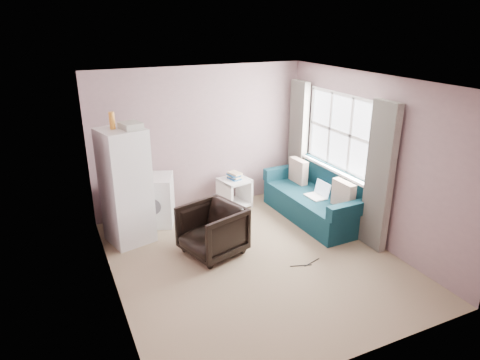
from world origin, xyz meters
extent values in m
cube|color=#937B60|center=(0.00, 0.00, -0.01)|extent=(3.80, 4.20, 0.02)
cube|color=silver|center=(0.00, 0.00, 2.51)|extent=(3.80, 4.20, 0.02)
cube|color=gray|center=(0.00, 2.11, 1.25)|extent=(3.80, 0.02, 2.50)
cube|color=gray|center=(0.00, -2.11, 1.25)|extent=(3.80, 0.02, 2.50)
cube|color=gray|center=(-1.91, 0.00, 1.25)|extent=(0.02, 4.20, 2.50)
cube|color=gray|center=(1.91, 0.00, 1.25)|extent=(0.02, 4.20, 2.50)
cube|color=white|center=(1.89, 0.70, 1.50)|extent=(0.01, 1.60, 1.20)
imported|color=black|center=(-0.47, 0.43, 0.40)|extent=(0.93, 0.96, 0.80)
cube|color=silver|center=(-1.47, 1.34, 0.88)|extent=(0.73, 0.73, 1.76)
cube|color=#4E4A51|center=(-1.18, 1.41, 0.65)|extent=(0.15, 0.55, 0.02)
cube|color=#4E4A51|center=(-1.23, 1.63, 1.16)|extent=(0.03, 0.03, 0.50)
cube|color=silver|center=(-1.17, 1.38, 1.23)|extent=(0.11, 0.41, 0.60)
cylinder|color=orange|center=(-1.56, 1.37, 1.88)|extent=(0.10, 0.10, 0.24)
cube|color=#ABACA2|center=(-1.33, 1.27, 1.81)|extent=(0.33, 0.36, 0.09)
cube|color=silver|center=(-0.96, 1.76, 0.41)|extent=(0.75, 0.75, 0.82)
cube|color=#4E4A51|center=(-0.97, 1.74, 0.79)|extent=(0.70, 0.69, 0.05)
cylinder|color=#4E4A51|center=(-1.07, 1.48, 0.42)|extent=(0.26, 0.12, 0.27)
cube|color=white|center=(0.49, 1.80, 0.51)|extent=(0.57, 0.57, 0.04)
cube|color=white|center=(0.49, 1.80, 0.06)|extent=(0.57, 0.57, 0.04)
cube|color=white|center=(0.28, 1.76, 0.27)|extent=(0.14, 0.48, 0.54)
cube|color=white|center=(0.71, 1.85, 0.27)|extent=(0.14, 0.48, 0.54)
cube|color=#255F9C|center=(0.49, 1.80, 0.55)|extent=(0.21, 0.26, 0.03)
cube|color=beige|center=(0.51, 1.80, 0.58)|extent=(0.22, 0.27, 0.03)
cube|color=#255F9C|center=(0.48, 1.80, 0.61)|extent=(0.19, 0.26, 0.03)
cube|color=beige|center=(0.50, 1.80, 0.65)|extent=(0.23, 0.27, 0.03)
cube|color=#0F3846|center=(1.56, 0.81, 0.21)|extent=(0.97, 1.96, 0.43)
cube|color=#0F3846|center=(1.92, 0.82, 0.67)|extent=(0.25, 1.94, 0.47)
cube|color=#0F3846|center=(1.59, -0.13, 0.54)|extent=(0.92, 0.18, 0.21)
cube|color=#0F3846|center=(1.53, 1.74, 0.54)|extent=(0.92, 0.18, 0.21)
cube|color=#C2A692|center=(1.64, 0.19, 0.64)|extent=(0.14, 0.43, 0.43)
cube|color=#C2A692|center=(1.60, 1.43, 0.64)|extent=(0.14, 0.43, 0.43)
cube|color=white|center=(1.48, 0.70, 0.44)|extent=(0.26, 0.36, 0.02)
cube|color=silver|center=(1.61, 0.70, 0.56)|extent=(0.08, 0.36, 0.23)
cube|color=white|center=(1.82, 0.70, 0.87)|extent=(0.14, 1.70, 0.04)
cube|color=white|center=(1.87, 0.70, 0.90)|extent=(0.02, 1.68, 0.05)
cube|color=white|center=(1.87, 0.70, 1.50)|extent=(0.02, 1.68, 0.05)
cube|color=white|center=(1.87, 0.70, 2.10)|extent=(0.02, 1.68, 0.05)
cube|color=white|center=(1.87, -0.10, 1.50)|extent=(0.02, 0.05, 1.20)
cube|color=white|center=(1.87, 0.43, 1.50)|extent=(0.02, 0.05, 1.20)
cube|color=white|center=(1.87, 0.97, 1.50)|extent=(0.02, 0.05, 1.20)
cube|color=white|center=(1.87, 1.50, 1.50)|extent=(0.02, 0.05, 1.20)
cube|color=beige|center=(1.78, -0.38, 1.10)|extent=(0.12, 0.46, 2.18)
cube|color=beige|center=(1.78, 1.78, 1.10)|extent=(0.12, 0.46, 2.18)
cylinder|color=black|center=(0.70, -0.41, 0.01)|extent=(0.30, 0.10, 0.01)
cylinder|color=black|center=(0.51, -0.42, 0.01)|extent=(0.30, 0.11, 0.01)
camera|label=1|loc=(-2.41, -4.71, 3.22)|focal=32.00mm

